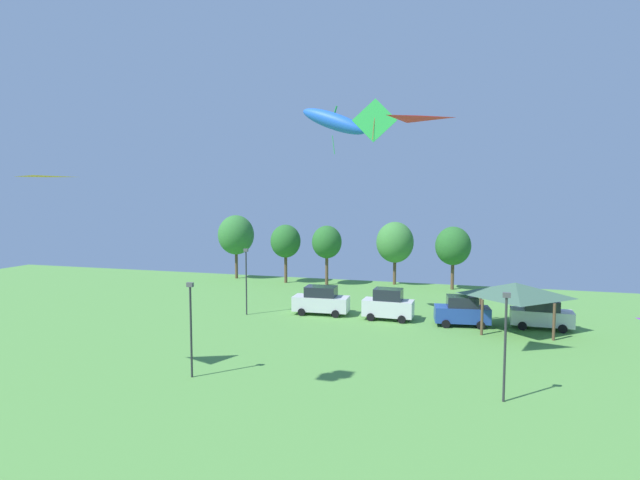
{
  "coord_description": "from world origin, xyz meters",
  "views": [
    {
      "loc": [
        3.26,
        1.25,
        9.89
      ],
      "look_at": [
        -0.76,
        14.76,
        8.72
      ],
      "focal_mm": 28.0,
      "sensor_mm": 36.0,
      "label": 1
    }
  ],
  "objects_px": {
    "park_pavilion": "(515,289)",
    "parked_car_third_from_left": "(462,311)",
    "treeline_tree_3": "(395,242)",
    "kite_flying_6": "(635,373)",
    "light_post_1": "(191,323)",
    "treeline_tree_4": "(453,246)",
    "kite_flying_8": "(34,192)",
    "kite_flying_2": "(374,120)",
    "treeline_tree_0": "(236,235)",
    "treeline_tree_1": "(286,241)",
    "treeline_tree_2": "(327,242)",
    "parked_car_second_from_left": "(388,305)",
    "kite_flying_0": "(334,121)",
    "kite_flying_7": "(407,141)",
    "light_post_0": "(505,340)",
    "light_post_3": "(246,277)",
    "parked_car_leftmost": "(321,301)",
    "parked_car_rightmost_in_row": "(541,314)"
  },
  "relations": [
    {
      "from": "kite_flying_6",
      "to": "treeline_tree_3",
      "type": "bearing_deg",
      "value": 101.75
    },
    {
      "from": "kite_flying_0",
      "to": "kite_flying_6",
      "type": "bearing_deg",
      "value": -67.45
    },
    {
      "from": "kite_flying_6",
      "to": "parked_car_second_from_left",
      "type": "bearing_deg",
      "value": 104.5
    },
    {
      "from": "parked_car_second_from_left",
      "to": "parked_car_rightmost_in_row",
      "type": "bearing_deg",
      "value": 4.26
    },
    {
      "from": "park_pavilion",
      "to": "parked_car_third_from_left",
      "type": "bearing_deg",
      "value": 178.29
    },
    {
      "from": "parked_car_rightmost_in_row",
      "to": "treeline_tree_3",
      "type": "height_order",
      "value": "treeline_tree_3"
    },
    {
      "from": "light_post_1",
      "to": "parked_car_rightmost_in_row",
      "type": "bearing_deg",
      "value": 39.93
    },
    {
      "from": "parked_car_third_from_left",
      "to": "kite_flying_8",
      "type": "bearing_deg",
      "value": -142.89
    },
    {
      "from": "kite_flying_8",
      "to": "kite_flying_2",
      "type": "bearing_deg",
      "value": 42.44
    },
    {
      "from": "light_post_3",
      "to": "light_post_1",
      "type": "bearing_deg",
      "value": -76.63
    },
    {
      "from": "kite_flying_0",
      "to": "treeline_tree_3",
      "type": "xyz_separation_m",
      "value": [
        1.99,
        19.89,
        -10.9
      ]
    },
    {
      "from": "kite_flying_7",
      "to": "park_pavilion",
      "type": "relative_size",
      "value": 0.55
    },
    {
      "from": "kite_flying_7",
      "to": "treeline_tree_1",
      "type": "xyz_separation_m",
      "value": [
        -17.06,
        25.97,
        -8.25
      ]
    },
    {
      "from": "kite_flying_7",
      "to": "parked_car_third_from_left",
      "type": "relative_size",
      "value": 0.78
    },
    {
      "from": "park_pavilion",
      "to": "light_post_1",
      "type": "bearing_deg",
      "value": -138.62
    },
    {
      "from": "parked_car_rightmost_in_row",
      "to": "park_pavilion",
      "type": "distance_m",
      "value": 2.93
    },
    {
      "from": "treeline_tree_1",
      "to": "kite_flying_2",
      "type": "bearing_deg",
      "value": -56.43
    },
    {
      "from": "treeline_tree_0",
      "to": "treeline_tree_2",
      "type": "height_order",
      "value": "treeline_tree_0"
    },
    {
      "from": "parked_car_second_from_left",
      "to": "parked_car_third_from_left",
      "type": "height_order",
      "value": "parked_car_second_from_left"
    },
    {
      "from": "parked_car_rightmost_in_row",
      "to": "treeline_tree_0",
      "type": "height_order",
      "value": "treeline_tree_0"
    },
    {
      "from": "park_pavilion",
      "to": "parked_car_rightmost_in_row",
      "type": "bearing_deg",
      "value": 23.63
    },
    {
      "from": "kite_flying_2",
      "to": "parked_car_rightmost_in_row",
      "type": "height_order",
      "value": "kite_flying_2"
    },
    {
      "from": "kite_flying_2",
      "to": "parked_car_rightmost_in_row",
      "type": "distance_m",
      "value": 19.66
    },
    {
      "from": "light_post_1",
      "to": "treeline_tree_2",
      "type": "distance_m",
      "value": 30.79
    },
    {
      "from": "kite_flying_7",
      "to": "treeline_tree_4",
      "type": "distance_m",
      "value": 28.41
    },
    {
      "from": "light_post_0",
      "to": "treeline_tree_0",
      "type": "bearing_deg",
      "value": 133.69
    },
    {
      "from": "treeline_tree_4",
      "to": "light_post_0",
      "type": "bearing_deg",
      "value": -83.69
    },
    {
      "from": "light_post_0",
      "to": "parked_car_rightmost_in_row",
      "type": "bearing_deg",
      "value": 76.65
    },
    {
      "from": "kite_flying_0",
      "to": "treeline_tree_2",
      "type": "distance_m",
      "value": 21.13
    },
    {
      "from": "kite_flying_7",
      "to": "light_post_0",
      "type": "bearing_deg",
      "value": -33.09
    },
    {
      "from": "parked_car_second_from_left",
      "to": "treeline_tree_1",
      "type": "bearing_deg",
      "value": 136.38
    },
    {
      "from": "kite_flying_0",
      "to": "kite_flying_8",
      "type": "xyz_separation_m",
      "value": [
        -10.57,
        -17.61,
        -5.55
      ]
    },
    {
      "from": "kite_flying_2",
      "to": "treeline_tree_2",
      "type": "bearing_deg",
      "value": 113.41
    },
    {
      "from": "parked_car_leftmost",
      "to": "parked_car_rightmost_in_row",
      "type": "bearing_deg",
      "value": -2.14
    },
    {
      "from": "kite_flying_0",
      "to": "light_post_0",
      "type": "xyz_separation_m",
      "value": [
        11.87,
        -12.02,
        -12.69
      ]
    },
    {
      "from": "light_post_0",
      "to": "treeline_tree_1",
      "type": "xyz_separation_m",
      "value": [
        -22.34,
        29.41,
        1.81
      ]
    },
    {
      "from": "treeline_tree_4",
      "to": "parked_car_third_from_left",
      "type": "bearing_deg",
      "value": -85.64
    },
    {
      "from": "kite_flying_6",
      "to": "treeline_tree_1",
      "type": "distance_m",
      "value": 52.23
    },
    {
      "from": "treeline_tree_2",
      "to": "kite_flying_7",
      "type": "bearing_deg",
      "value": -65.11
    },
    {
      "from": "kite_flying_2",
      "to": "light_post_0",
      "type": "distance_m",
      "value": 16.26
    },
    {
      "from": "parked_car_rightmost_in_row",
      "to": "park_pavilion",
      "type": "bearing_deg",
      "value": -154.76
    },
    {
      "from": "kite_flying_6",
      "to": "light_post_3",
      "type": "relative_size",
      "value": 0.53
    },
    {
      "from": "parked_car_third_from_left",
      "to": "park_pavilion",
      "type": "xyz_separation_m",
      "value": [
        3.83,
        -0.11,
        1.93
      ]
    },
    {
      "from": "kite_flying_8",
      "to": "treeline_tree_0",
      "type": "relative_size",
      "value": 0.36
    },
    {
      "from": "treeline_tree_3",
      "to": "kite_flying_6",
      "type": "bearing_deg",
      "value": -78.25
    },
    {
      "from": "kite_flying_0",
      "to": "treeline_tree_0",
      "type": "relative_size",
      "value": 0.75
    },
    {
      "from": "kite_flying_6",
      "to": "parked_car_leftmost",
      "type": "bearing_deg",
      "value": 113.47
    },
    {
      "from": "kite_flying_6",
      "to": "kite_flying_7",
      "type": "relative_size",
      "value": 0.87
    },
    {
      "from": "light_post_3",
      "to": "treeline_tree_3",
      "type": "distance_m",
      "value": 21.27
    },
    {
      "from": "treeline_tree_4",
      "to": "treeline_tree_0",
      "type": "bearing_deg",
      "value": 179.51
    }
  ]
}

